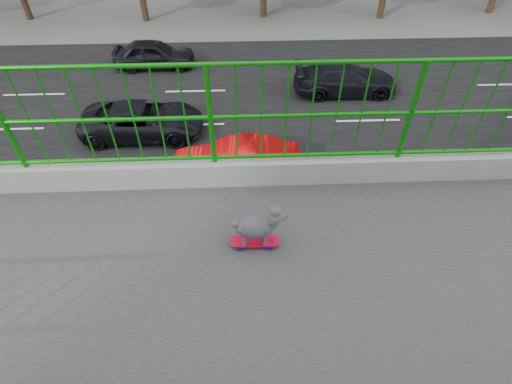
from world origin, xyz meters
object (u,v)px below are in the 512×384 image
at_px(skateboard, 255,242).
at_px(car_2, 143,120).
at_px(poodle, 258,225).
at_px(car_4, 154,54).
at_px(car_3, 345,79).
at_px(car_1, 236,164).

relative_size(skateboard, car_2, 0.09).
bearing_deg(poodle, car_4, -164.29).
bearing_deg(car_2, car_3, -71.10).
height_order(poodle, car_4, poodle).
distance_m(poodle, car_4, 20.05).
height_order(skateboard, car_4, skateboard).
distance_m(poodle, car_2, 14.30).
bearing_deg(car_2, poodle, -160.05).
xyz_separation_m(skateboard, car_4, (-18.33, -4.75, -6.31)).
relative_size(poodle, car_1, 0.11).
bearing_deg(car_4, skateboard, -165.46).
bearing_deg(car_2, car_1, -129.09).
distance_m(car_1, car_2, 5.08).
bearing_deg(skateboard, car_2, -159.07).
distance_m(car_3, car_4, 10.30).
xyz_separation_m(car_2, car_4, (-6.40, -0.45, 0.02)).
relative_size(car_1, car_3, 0.95).
relative_size(skateboard, car_1, 0.10).
xyz_separation_m(car_1, car_2, (-3.20, -3.94, -0.08)).
relative_size(car_1, car_4, 1.12).
bearing_deg(car_1, car_4, -155.43).
bearing_deg(car_3, car_2, 108.90).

